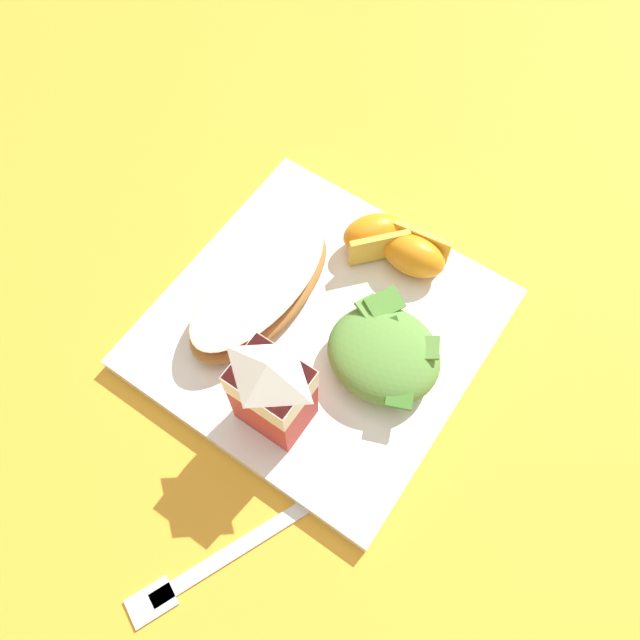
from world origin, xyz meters
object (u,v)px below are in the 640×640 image
milk_carton (272,389)px  metal_fork (220,559)px  orange_wedge_front (415,254)px  orange_wedge_middle (375,235)px  cheesy_pizza_bread (260,289)px  white_plate (320,329)px  green_salad_pile (385,353)px

milk_carton → metal_fork: (-0.03, 0.12, -0.07)m
orange_wedge_front → orange_wedge_middle: same height
cheesy_pizza_bread → orange_wedge_middle: (-0.05, -0.11, 0.00)m
white_plate → cheesy_pizza_bread: size_ratio=1.61×
green_salad_pile → orange_wedge_middle: (0.07, -0.10, -0.00)m
green_salad_pile → metal_fork: bearing=85.1°
orange_wedge_middle → cheesy_pizza_bread: bearing=62.9°
green_salad_pile → metal_fork: (0.02, 0.21, -0.03)m
green_salad_pile → cheesy_pizza_bread: bearing=4.5°
green_salad_pile → orange_wedge_middle: 0.12m
green_salad_pile → orange_wedge_front: size_ratio=1.56×
orange_wedge_middle → green_salad_pile: bearing=126.3°
green_salad_pile → milk_carton: size_ratio=0.91×
orange_wedge_middle → metal_fork: bearing=99.8°
orange_wedge_front → white_plate: bearing=70.2°
cheesy_pizza_bread → orange_wedge_front: bearing=-131.3°
green_salad_pile → milk_carton: bearing=61.8°
orange_wedge_front → metal_fork: size_ratio=0.36×
white_plate → cheesy_pizza_bread: bearing=8.1°
cheesy_pizza_bread → green_salad_pile: (-0.13, -0.01, 0.00)m
white_plate → metal_fork: (-0.05, 0.21, -0.01)m
milk_carton → white_plate: bearing=-79.3°
cheesy_pizza_bread → orange_wedge_front: (-0.10, -0.11, 0.00)m
cheesy_pizza_bread → orange_wedge_middle: size_ratio=2.52×
metal_fork → orange_wedge_middle: bearing=-80.2°
green_salad_pile → metal_fork: 0.21m
green_salad_pile → orange_wedge_front: bearing=-73.6°
cheesy_pizza_bread → orange_wedge_middle: orange_wedge_middle is taller
cheesy_pizza_bread → metal_fork: (-0.11, 0.20, -0.03)m
white_plate → milk_carton: (-0.02, 0.09, 0.07)m
cheesy_pizza_bread → milk_carton: size_ratio=1.58×
white_plate → orange_wedge_middle: (0.01, -0.10, 0.03)m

